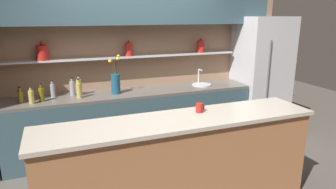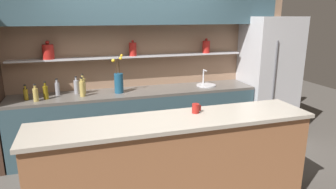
% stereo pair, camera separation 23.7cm
% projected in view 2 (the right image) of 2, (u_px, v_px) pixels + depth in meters
% --- Properties ---
extents(back_wall_unit, '(5.20, 0.44, 2.60)m').
position_uv_depth(back_wall_unit, '(136.00, 46.00, 4.58)').
color(back_wall_unit, '#937056').
rests_on(back_wall_unit, ground_plane).
extents(back_counter_unit, '(3.62, 0.62, 0.92)m').
position_uv_depth(back_counter_unit, '(138.00, 120.00, 4.58)').
color(back_counter_unit, '#334C56').
rests_on(back_counter_unit, ground_plane).
extents(island_counter, '(2.87, 0.61, 1.02)m').
position_uv_depth(island_counter, '(175.00, 165.00, 3.11)').
color(island_counter, '#99603D').
rests_on(island_counter, ground_plane).
extents(refrigerator, '(0.82, 0.73, 1.99)m').
position_uv_depth(refrigerator, '(268.00, 77.00, 5.05)').
color(refrigerator, '#B7B7BC').
rests_on(refrigerator, ground_plane).
extents(flower_vase, '(0.16, 0.13, 0.56)m').
position_uv_depth(flower_vase, '(119.00, 82.00, 4.32)').
color(flower_vase, navy).
rests_on(flower_vase, back_counter_unit).
extents(sink_fixture, '(0.31, 0.31, 0.25)m').
position_uv_depth(sink_fixture, '(206.00, 84.00, 4.79)').
color(sink_fixture, '#B7B7BC').
rests_on(sink_fixture, back_counter_unit).
extents(bottle_oil_0, '(0.06, 0.06, 0.21)m').
position_uv_depth(bottle_oil_0, '(26.00, 94.00, 3.97)').
color(bottle_oil_0, olive).
rests_on(bottle_oil_0, back_counter_unit).
extents(bottle_spirit_1, '(0.07, 0.07, 0.26)m').
position_uv_depth(bottle_spirit_1, '(77.00, 87.00, 4.28)').
color(bottle_spirit_1, gray).
rests_on(bottle_spirit_1, back_counter_unit).
extents(bottle_spirit_2, '(0.06, 0.06, 0.24)m').
position_uv_depth(bottle_spirit_2, '(57.00, 88.00, 4.21)').
color(bottle_spirit_2, gray).
rests_on(bottle_spirit_2, back_counter_unit).
extents(bottle_oil_3, '(0.07, 0.07, 0.24)m').
position_uv_depth(bottle_oil_3, '(46.00, 92.00, 4.01)').
color(bottle_oil_3, brown).
rests_on(bottle_oil_3, back_counter_unit).
extents(bottle_spirit_4, '(0.08, 0.08, 0.29)m').
position_uv_depth(bottle_spirit_4, '(83.00, 86.00, 4.28)').
color(bottle_spirit_4, tan).
rests_on(bottle_spirit_4, back_counter_unit).
extents(bottle_spirit_5, '(0.07, 0.07, 0.23)m').
position_uv_depth(bottle_spirit_5, '(36.00, 94.00, 3.91)').
color(bottle_spirit_5, tan).
rests_on(bottle_spirit_5, back_counter_unit).
extents(bottle_sauce_6, '(0.05, 0.05, 0.18)m').
position_uv_depth(bottle_sauce_6, '(26.00, 92.00, 4.10)').
color(bottle_sauce_6, black).
rests_on(bottle_sauce_6, back_counter_unit).
extents(bottle_spirit_7, '(0.07, 0.07, 0.27)m').
position_uv_depth(bottle_spirit_7, '(82.00, 89.00, 4.13)').
color(bottle_spirit_7, tan).
rests_on(bottle_spirit_7, back_counter_unit).
extents(coffee_mug, '(0.10, 0.08, 0.10)m').
position_uv_depth(coffee_mug, '(196.00, 108.00, 3.14)').
color(coffee_mug, maroon).
rests_on(coffee_mug, island_counter).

